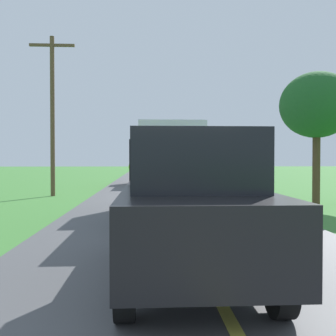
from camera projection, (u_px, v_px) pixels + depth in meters
name	position (u px, v px, depth m)	size (l,w,h in m)	color
banana_truck_near	(173.00, 167.00, 11.87)	(2.38, 5.82, 2.80)	#2D2D30
banana_truck_far	(155.00, 163.00, 25.87)	(2.38, 5.81, 2.80)	#2D2D30
utility_pole_roadside	(52.00, 110.00, 18.11)	(2.04, 0.20, 7.29)	brown
roadside_tree_near_left	(317.00, 106.00, 14.64)	(2.70, 2.70, 4.91)	#4C3823
following_car	(190.00, 205.00, 5.12)	(1.74, 4.10, 1.92)	black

